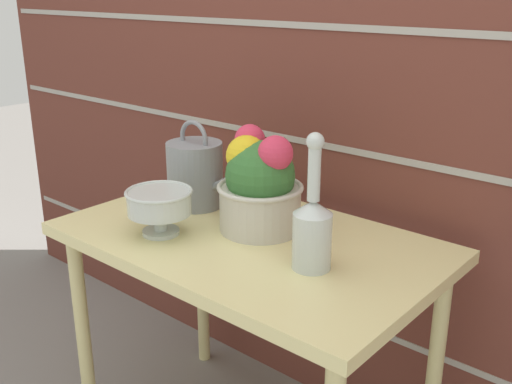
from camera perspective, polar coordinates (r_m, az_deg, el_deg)
brick_wall at (r=1.88m, az=7.84°, el=9.89°), size 3.60×0.08×2.20m
patio_table at (r=1.69m, az=-0.71°, el=-6.87°), size 1.05×0.64×0.74m
watering_can at (r=1.86m, az=-5.75°, el=1.79°), size 0.32×0.17×0.27m
crystal_pedestal_bowl at (r=1.66m, az=-9.19°, el=-1.10°), size 0.19×0.19×0.13m
flower_planter at (r=1.66m, az=0.32°, el=0.73°), size 0.24×0.24×0.29m
glass_decanter at (r=1.44m, az=5.39°, el=-3.32°), size 0.10×0.10×0.34m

